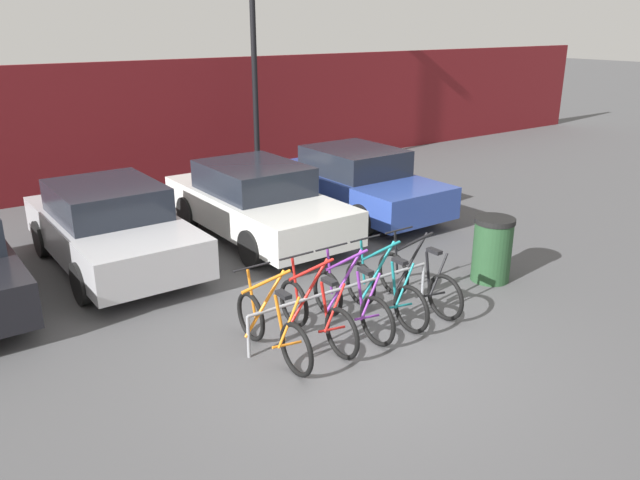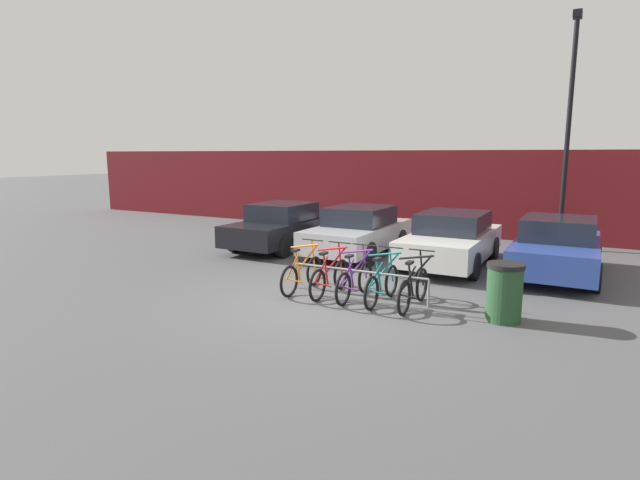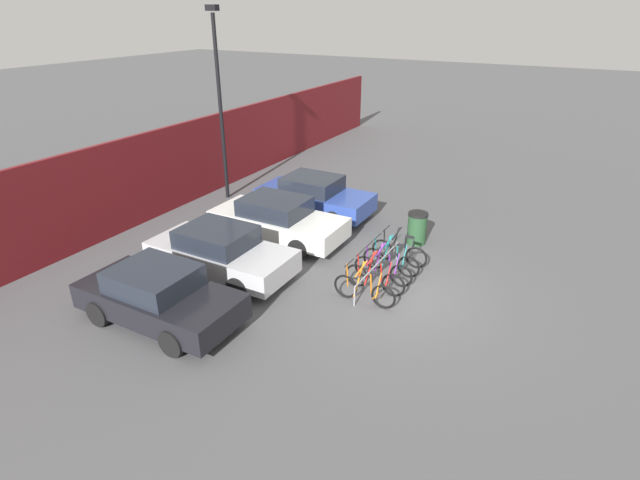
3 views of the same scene
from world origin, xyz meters
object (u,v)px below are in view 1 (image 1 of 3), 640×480
Objects in this scene: bicycle_orange at (272,329)px; car_white at (256,201)px; bicycle_red at (316,314)px; bicycle_purple at (351,303)px; bike_rack at (344,293)px; bicycle_black at (418,282)px; car_blue at (357,182)px; lamp_post at (253,24)px; trash_bin at (492,249)px; car_silver at (111,226)px; bicycle_teal at (385,293)px.

car_white is at bearing 66.00° from bicycle_orange.
bicycle_purple is (0.56, 0.00, 0.00)m from bicycle_red.
bicycle_orange reaches higher than bike_rack.
bicycle_black is 0.41× the size of car_blue.
bicycle_red is at bearing -115.58° from lamp_post.
bicycle_red is at bearing -110.19° from car_white.
lamp_post is (3.82, 7.97, 3.45)m from bicycle_red.
bicycle_orange is 1.00× the size of bicycle_red.
bicycle_purple is at bearing 2.18° from bicycle_red.
bicycle_black is at bearing -104.29° from lamp_post.
lamp_post reaches higher than car_blue.
bicycle_purple is 0.39× the size of car_white.
car_white is 4.45m from trash_bin.
car_silver is (-1.79, 4.14, 0.31)m from bicycle_purple.
car_silver is 0.96× the size of car_white.
bicycle_red is at bearing 179.69° from bicycle_black.
car_silver is (-3.01, 4.14, 0.31)m from bicycle_black.
bicycle_red is at bearing -73.46° from car_silver.
trash_bin is (2.84, 0.03, 0.14)m from bicycle_purple.
bicycle_black is 0.25× the size of lamp_post.
trash_bin is at bearing 2.64° from bicycle_red.
car_blue reaches higher than bike_rack.
bicycle_red is at bearing -134.04° from car_blue.
bicycle_black is at bearing -1.20° from bicycle_purple.
bicycle_black is at bearing -3.60° from bicycle_teal.
lamp_post is at bearing 92.20° from car_blue.
bike_rack is 9.11m from lamp_post.
lamp_post is (3.25, 7.97, 3.45)m from bicycle_purple.
bike_rack is at bearing -65.81° from car_silver.
bicycle_purple is 1.66× the size of trash_bin.
bicycle_red is at bearing -179.53° from trash_bin.
trash_bin is (-0.41, -7.95, -3.31)m from lamp_post.
car_silver is 2.71m from car_white.
car_white is (0.33, 4.03, 0.31)m from bicycle_teal.
car_silver is at bearing 116.28° from bicycle_teal.
bicycle_red is 0.41× the size of car_blue.
car_blue is at bearing 51.91° from bicycle_teal.
trash_bin is (4.64, -4.11, -0.17)m from car_silver.
car_silver reaches higher than bicycle_purple.
car_silver is at bearing 108.72° from bicycle_red.
bike_rack is 1.75× the size of bicycle_black.
bicycle_purple is 0.58m from bicycle_teal.
bicycle_teal is 0.41× the size of car_blue.
trash_bin is at bearing -97.80° from car_blue.
car_silver is at bearing 138.44° from trash_bin.
lamp_post reaches higher than car_white.
bicycle_orange is 0.25× the size of lamp_post.
bicycle_red is 1.66× the size of trash_bin.
lamp_post is at bearing 67.42° from bike_rack.
car_blue is (5.19, -0.04, -0.00)m from car_silver.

